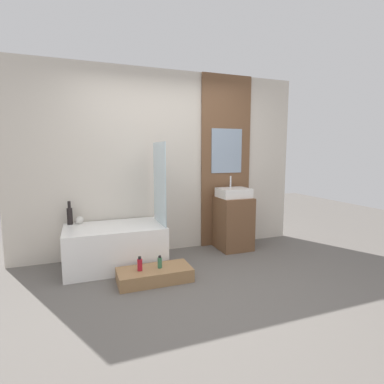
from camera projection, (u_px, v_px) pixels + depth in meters
ground_plane at (208, 296)px, 3.04m from camera, size 12.00×12.00×0.00m
wall_tiled_back at (165, 163)px, 4.34m from camera, size 4.20×0.06×2.60m
wall_wood_accent at (226, 161)px, 4.62m from camera, size 0.82×0.04×2.60m
bathtub at (115, 246)px, 3.81m from camera, size 1.22×0.75×0.53m
glass_shower_screen at (160, 183)px, 3.85m from camera, size 0.01×0.59×1.05m
wooden_step_bench at (155, 275)px, 3.39m from camera, size 0.83×0.39×0.15m
vanity_cabinet at (233, 223)px, 4.50m from camera, size 0.47×0.49×0.78m
sink at (234, 193)px, 4.44m from camera, size 0.45×0.37×0.31m
vase_tall_dark at (70, 215)px, 3.84m from camera, size 0.07×0.07×0.30m
vase_round_light at (80, 220)px, 3.88m from camera, size 0.10×0.10×0.10m
bottle_soap_primary at (140, 264)px, 3.31m from camera, size 0.06×0.06×0.16m
bottle_soap_secondary at (160, 262)px, 3.39m from camera, size 0.05×0.05×0.14m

